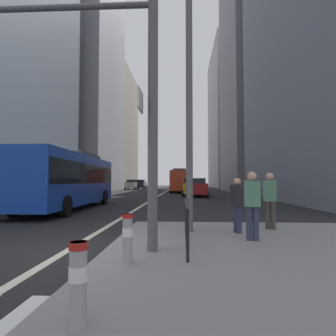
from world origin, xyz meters
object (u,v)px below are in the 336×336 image
(car_oncoming_far, at_px, (131,185))
(pedestrian_waiting, at_px, (270,198))
(bollard_left, at_px, (78,279))
(traffic_signal_gantry, at_px, (59,70))
(car_oncoming_mid, at_px, (141,184))
(car_receding_near, at_px, (197,187))
(city_bus_red_receding, at_px, (179,180))
(car_receding_far, at_px, (191,187))
(bollard_right, at_px, (128,235))
(pedestrian_far, at_px, (252,202))
(pedestrian_walking, at_px, (237,203))
(city_bus_blue_oncoming, at_px, (69,178))
(street_lamp_post, at_px, (189,61))

(car_oncoming_far, xyz_separation_m, pedestrian_waiting, (12.54, -44.43, 0.14))
(car_oncoming_far, distance_m, bollard_left, 51.26)
(traffic_signal_gantry, distance_m, pedestrian_waiting, 6.90)
(car_oncoming_mid, distance_m, car_receding_near, 29.12)
(car_oncoming_mid, relative_size, car_receding_near, 0.94)
(city_bus_red_receding, relative_size, car_receding_far, 2.54)
(bollard_right, height_order, pedestrian_far, pedestrian_far)
(pedestrian_walking, bearing_deg, car_oncoming_far, 104.17)
(city_bus_blue_oncoming, bearing_deg, bollard_right, -62.83)
(car_receding_far, bearing_deg, pedestrian_waiting, -85.40)
(traffic_signal_gantry, xyz_separation_m, street_lamp_post, (2.96, 2.40, 1.16))
(traffic_signal_gantry, bearing_deg, pedestrian_walking, 27.43)
(pedestrian_waiting, bearing_deg, traffic_signal_gantry, -151.75)
(street_lamp_post, xyz_separation_m, bollard_right, (-1.22, -3.26, -4.64))
(car_receding_near, height_order, pedestrian_waiting, car_receding_near)
(city_bus_blue_oncoming, xyz_separation_m, car_receding_far, (7.54, 15.56, -0.85))
(city_bus_blue_oncoming, height_order, pedestrian_far, city_bus_blue_oncoming)
(city_bus_red_receding, height_order, pedestrian_waiting, city_bus_red_receding)
(car_receding_near, distance_m, bollard_left, 27.03)
(bollard_left, distance_m, bollard_right, 2.27)
(pedestrian_far, bearing_deg, street_lamp_post, 142.01)
(car_receding_near, bearing_deg, bollard_left, -95.48)
(bollard_left, distance_m, pedestrian_walking, 6.01)
(car_oncoming_mid, relative_size, traffic_signal_gantry, 0.68)
(car_oncoming_far, distance_m, street_lamp_post, 46.28)
(city_bus_blue_oncoming, distance_m, car_oncoming_far, 37.39)
(car_receding_far, xyz_separation_m, bollard_left, (-1.96, -28.81, -0.36))
(car_receding_far, distance_m, car_oncoming_far, 24.19)
(street_lamp_post, bearing_deg, city_bus_blue_oncoming, 131.57)
(street_lamp_post, xyz_separation_m, pedestrian_waiting, (2.52, 0.54, -4.16))
(car_receding_far, xyz_separation_m, pedestrian_walking, (0.69, -23.43, 0.03))
(street_lamp_post, xyz_separation_m, pedestrian_walking, (1.37, -0.15, -4.27))
(car_oncoming_far, xyz_separation_m, bollard_left, (8.74, -50.50, -0.36))
(car_oncoming_mid, xyz_separation_m, car_oncoming_far, (-1.28, -3.73, -0.00))
(city_bus_red_receding, bearing_deg, pedestrian_walking, -86.45)
(bollard_left, bearing_deg, pedestrian_far, 56.85)
(car_oncoming_far, distance_m, pedestrian_walking, 46.54)
(car_oncoming_mid, xyz_separation_m, traffic_signal_gantry, (5.79, -51.10, 3.13))
(city_bus_blue_oncoming, relative_size, bollard_right, 12.51)
(bollard_right, bearing_deg, bollard_left, -91.62)
(car_receding_near, bearing_deg, car_oncoming_far, 115.63)
(car_receding_far, relative_size, pedestrian_far, 2.49)
(traffic_signal_gantry, distance_m, pedestrian_walking, 5.78)
(pedestrian_waiting, bearing_deg, pedestrian_walking, -148.75)
(city_bus_blue_oncoming, distance_m, pedestrian_far, 12.28)
(pedestrian_walking, distance_m, pedestrian_far, 1.07)
(bollard_right, relative_size, pedestrian_walking, 0.56)
(car_receding_near, distance_m, car_receding_far, 2.01)
(city_bus_blue_oncoming, xyz_separation_m, car_oncoming_far, (-3.17, 37.25, -0.85))
(car_oncoming_far, distance_m, pedestrian_far, 47.61)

